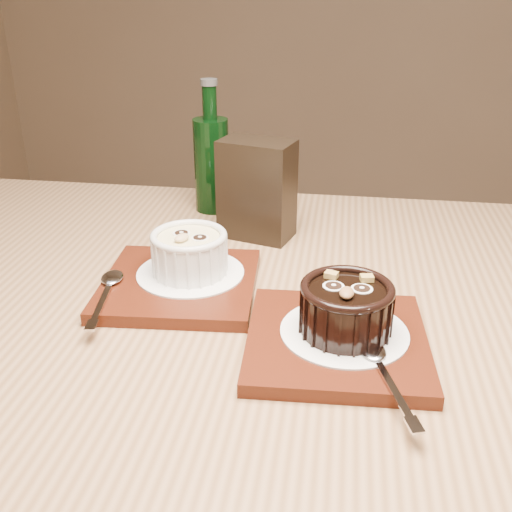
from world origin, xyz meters
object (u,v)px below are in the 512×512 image
at_px(table, 262,375).
at_px(tray_left, 180,284).
at_px(ramekin_white, 189,251).
at_px(condiment_stand, 257,190).
at_px(ramekin_dark, 346,306).
at_px(green_bottle, 211,161).
at_px(tray_right, 337,341).

xyz_separation_m(table, tray_left, (-0.11, 0.02, 0.10)).
xyz_separation_m(tray_left, ramekin_white, (0.01, 0.02, 0.04)).
relative_size(ramekin_white, condiment_stand, 0.65).
bearing_deg(table, ramekin_dark, -26.37).
height_order(tray_left, green_bottle, green_bottle).
distance_m(tray_right, condiment_stand, 0.31).
relative_size(ramekin_white, tray_right, 0.51).
xyz_separation_m(tray_left, green_bottle, (-0.05, 0.27, 0.07)).
bearing_deg(condiment_stand, table, -74.03).
bearing_deg(condiment_stand, ramekin_white, -103.86).
height_order(tray_left, condiment_stand, condiment_stand).
distance_m(tray_left, ramekin_white, 0.04).
height_order(table, ramekin_white, ramekin_white).
height_order(ramekin_white, ramekin_dark, ramekin_dark).
distance_m(tray_right, green_bottle, 0.43).
height_order(ramekin_white, green_bottle, green_bottle).
distance_m(tray_right, ramekin_dark, 0.04).
relative_size(tray_left, tray_right, 1.00).
distance_m(condiment_stand, green_bottle, 0.13).
bearing_deg(condiment_stand, green_bottle, 137.61).
xyz_separation_m(table, ramekin_dark, (0.10, -0.05, 0.14)).
bearing_deg(green_bottle, table, -62.18).
bearing_deg(green_bottle, ramekin_dark, -53.53).
height_order(table, tray_left, tray_left).
bearing_deg(ramekin_white, condiment_stand, 92.44).
bearing_deg(green_bottle, tray_left, -80.33).
xyz_separation_m(tray_left, tray_right, (0.20, -0.08, 0.00)).
xyz_separation_m(table, tray_right, (0.09, -0.05, 0.10)).
distance_m(tray_left, ramekin_dark, 0.22).
height_order(table, condiment_stand, condiment_stand).
relative_size(tray_left, ramekin_dark, 1.92).
relative_size(table, tray_left, 7.08).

